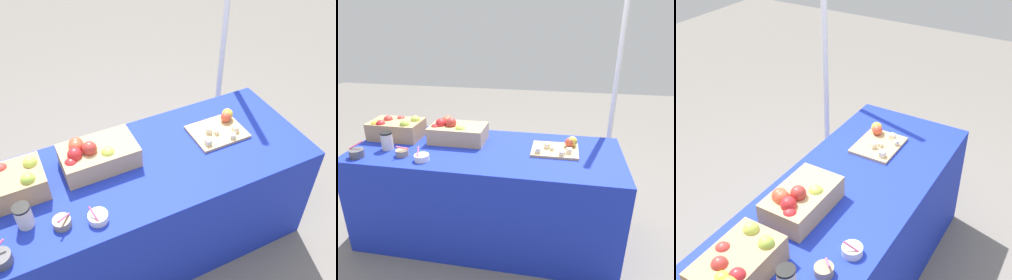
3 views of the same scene
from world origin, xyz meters
The scene contains 8 objects.
table centered at (0.00, 0.00, 0.37)m, with size 1.90×0.76×0.74m, color #192DB7.
apple_crate_left centered at (-0.73, 0.09, 0.82)m, with size 0.39×0.24×0.17m.
apple_crate_middle centered at (-0.25, 0.11, 0.81)m, with size 0.41×0.25×0.18m.
cutting_board_front centered at (0.52, 0.07, 0.76)m, with size 0.32×0.26×0.09m.
sample_bowl_near centered at (-0.37, -0.25, 0.76)m, with size 0.10×0.10×0.09m.
sample_bowl_far centered at (-0.53, -0.21, 0.76)m, with size 0.09×0.09×0.09m.
coffee_cup centered at (-0.69, -0.13, 0.80)m, with size 0.08×0.08×0.13m.
tent_pole centered at (0.95, 0.74, 1.14)m, with size 0.04×0.04×2.28m, color white.
Camera 3 is at (-1.62, -0.95, 2.26)m, focal length 47.76 mm.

